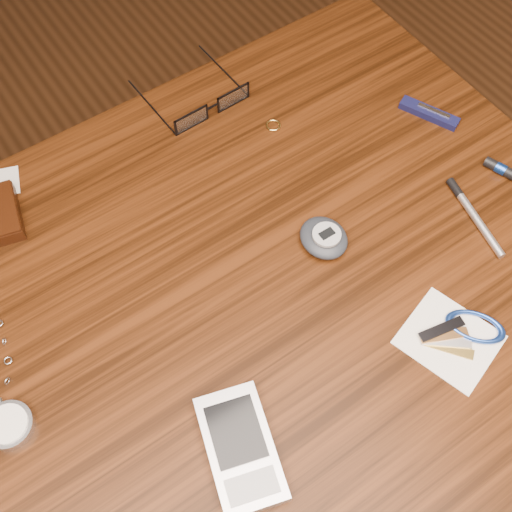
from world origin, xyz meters
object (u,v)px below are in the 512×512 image
at_px(pda_phone, 240,448).
at_px(eyeglasses, 209,106).
at_px(pocket_watch, 7,417).
at_px(pedometer, 324,238).
at_px(notepad_keys, 462,333).
at_px(pocket_knife, 429,113).
at_px(desk, 217,351).
at_px(silver_pen, 471,211).

bearing_deg(pda_phone, eyeglasses, 61.53).
distance_m(eyeglasses, pocket_watch, 0.47).
height_order(pda_phone, pedometer, pedometer).
distance_m(eyeglasses, notepad_keys, 0.45).
distance_m(pocket_watch, notepad_keys, 0.50).
height_order(pocket_watch, pedometer, pedometer).
bearing_deg(pocket_knife, pocket_watch, -174.02).
height_order(desk, pda_phone, pda_phone).
xyz_separation_m(eyeglasses, pocket_knife, (0.25, -0.18, -0.01)).
distance_m(pda_phone, silver_pen, 0.41).
bearing_deg(pocket_knife, pda_phone, -153.57).
xyz_separation_m(pedometer, silver_pen, (0.18, -0.07, -0.01)).
bearing_deg(eyeglasses, notepad_keys, -82.85).
height_order(eyeglasses, pda_phone, eyeglasses).
relative_size(eyeglasses, silver_pen, 1.07).
bearing_deg(pedometer, pocket_knife, 18.31).
bearing_deg(pocket_watch, notepad_keys, -23.26).
bearing_deg(pocket_knife, silver_pen, -113.96).
bearing_deg(pocket_knife, pedometer, -161.69).
bearing_deg(pocket_watch, pocket_knife, 5.98).
bearing_deg(silver_pen, eyeglasses, 118.64).
xyz_separation_m(notepad_keys, silver_pen, (0.12, 0.11, 0.00)).
distance_m(eyeglasses, silver_pen, 0.37).
bearing_deg(notepad_keys, eyeglasses, 97.15).
xyz_separation_m(desk, notepad_keys, (0.22, -0.18, 0.11)).
distance_m(desk, pocket_knife, 0.43).
height_order(desk, pocket_knife, pocket_knife).
bearing_deg(desk, pedometer, 3.01).
relative_size(pedometer, silver_pen, 0.53).
distance_m(desk, pocket_watch, 0.26).
height_order(pda_phone, notepad_keys, pda_phone).
bearing_deg(pedometer, notepad_keys, -73.34).
bearing_deg(eyeglasses, pedometer, -89.93).
height_order(pocket_watch, silver_pen, pocket_watch).
xyz_separation_m(pedometer, notepad_keys, (0.06, -0.18, -0.01)).
xyz_separation_m(pda_phone, silver_pen, (0.40, 0.08, -0.00)).
xyz_separation_m(desk, silver_pen, (0.34, -0.06, 0.11)).
xyz_separation_m(eyeglasses, notepad_keys, (0.06, -0.44, -0.01)).
bearing_deg(pocket_knife, notepad_keys, -125.65).
height_order(pda_phone, silver_pen, pda_phone).
xyz_separation_m(pocket_knife, silver_pen, (-0.07, -0.15, -0.00)).
distance_m(pocket_knife, silver_pen, 0.17).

